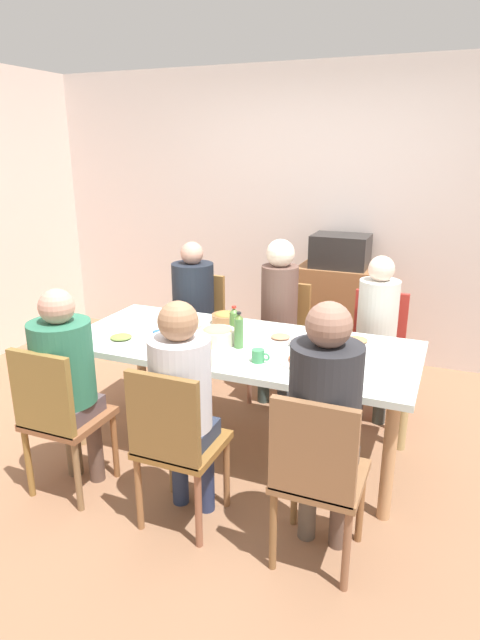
{
  "coord_description": "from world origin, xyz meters",
  "views": [
    {
      "loc": [
        1.19,
        -2.89,
        1.9
      ],
      "look_at": [
        0.0,
        0.0,
        0.88
      ],
      "focal_mm": 29.93,
      "sensor_mm": 36.0,
      "label": 1
    }
  ],
  "objects_px": {
    "person_0": "(279,308)",
    "chair_4": "(317,472)",
    "cup_5": "(325,339)",
    "plate_2": "(121,339)",
    "bowl_0": "(218,335)",
    "dining_table": "(240,353)",
    "person_4": "(325,412)",
    "person_3": "(182,394)",
    "cup_4": "(159,337)",
    "bowl_2": "(182,327)",
    "cup_2": "(297,341)",
    "plate_0": "(281,339)",
    "side_cabinet": "(337,316)",
    "person_2": "(377,325)",
    "microwave": "(340,251)",
    "cup_0": "(258,356)",
    "chair_0": "(282,334)",
    "bottle_0": "(206,351)",
    "person_5": "(193,301)",
    "chair_3": "(175,440)",
    "plate_3": "(357,342)",
    "cup_1": "(312,370)",
    "plate_1": "(299,361)",
    "person_1": "(65,372)",
    "chair_2": "(376,346)",
    "chair_1": "(58,413)",
    "chair_5": "(198,323)",
    "bottle_2": "(239,331)",
    "bowl_1": "(226,318)",
    "bottle_1": "(234,321)"
  },
  "relations": [
    {
      "from": "person_0",
      "to": "chair_4",
      "type": "relative_size",
      "value": 1.4
    },
    {
      "from": "person_0",
      "to": "cup_5",
      "type": "bearing_deg",
      "value": -50.45
    },
    {
      "from": "plate_2",
      "to": "bowl_0",
      "type": "height_order",
      "value": "bowl_0"
    },
    {
      "from": "dining_table",
      "to": "person_4",
      "type": "relative_size",
      "value": 1.69
    },
    {
      "from": "person_3",
      "to": "cup_4",
      "type": "height_order",
      "value": "person_3"
    },
    {
      "from": "bowl_2",
      "to": "cup_2",
      "type": "xyz_separation_m",
      "value": [
        0.78,
        0.04,
        -0.0
      ]
    },
    {
      "from": "person_0",
      "to": "cup_2",
      "type": "distance_m",
      "value": 0.78
    },
    {
      "from": "plate_0",
      "to": "side_cabinet",
      "type": "distance_m",
      "value": 1.56
    },
    {
      "from": "person_0",
      "to": "person_2",
      "type": "distance_m",
      "value": 0.73
    },
    {
      "from": "microwave",
      "to": "side_cabinet",
      "type": "bearing_deg",
      "value": 0.0
    },
    {
      "from": "bowl_2",
      "to": "cup_0",
      "type": "relative_size",
      "value": 2.5
    },
    {
      "from": "plate_2",
      "to": "person_3",
      "type": "bearing_deg",
      "value": -35.72
    },
    {
      "from": "chair_0",
      "to": "bottle_0",
      "type": "height_order",
      "value": "bottle_0"
    },
    {
      "from": "chair_0",
      "to": "person_5",
      "type": "relative_size",
      "value": 0.75
    },
    {
      "from": "chair_3",
      "to": "person_5",
      "type": "relative_size",
      "value": 0.75
    },
    {
      "from": "plate_0",
      "to": "side_cabinet",
      "type": "bearing_deg",
      "value": 88.81
    },
    {
      "from": "cup_4",
      "to": "plate_3",
      "type": "bearing_deg",
      "value": 21.03
    },
    {
      "from": "dining_table",
      "to": "chair_0",
      "type": "relative_size",
      "value": 2.42
    },
    {
      "from": "dining_table",
      "to": "person_0",
      "type": "height_order",
      "value": "person_0"
    },
    {
      "from": "chair_3",
      "to": "microwave",
      "type": "xyz_separation_m",
      "value": [
        0.25,
        2.52,
        0.53
      ]
    },
    {
      "from": "person_4",
      "to": "cup_1",
      "type": "bearing_deg",
      "value": 112.6
    },
    {
      "from": "plate_1",
      "to": "person_1",
      "type": "bearing_deg",
      "value": -153.04
    },
    {
      "from": "chair_2",
      "to": "bowl_2",
      "type": "bearing_deg",
      "value": -144.57
    },
    {
      "from": "chair_1",
      "to": "chair_5",
      "type": "xyz_separation_m",
      "value": [
        0.0,
        1.71,
        0.0
      ]
    },
    {
      "from": "person_2",
      "to": "plate_3",
      "type": "height_order",
      "value": "person_2"
    },
    {
      "from": "person_5",
      "to": "plate_2",
      "type": "bearing_deg",
      "value": -88.84
    },
    {
      "from": "plate_3",
      "to": "chair_0",
      "type": "bearing_deg",
      "value": 138.72
    },
    {
      "from": "plate_2",
      "to": "cup_4",
      "type": "xyz_separation_m",
      "value": [
        0.23,
        0.07,
        0.02
      ]
    },
    {
      "from": "chair_3",
      "to": "person_4",
      "type": "distance_m",
      "value": 0.77
    },
    {
      "from": "chair_1",
      "to": "cup_4",
      "type": "relative_size",
      "value": 8.26
    },
    {
      "from": "chair_1",
      "to": "person_1",
      "type": "bearing_deg",
      "value": 90.0
    },
    {
      "from": "cup_5",
      "to": "cup_2",
      "type": "bearing_deg",
      "value": -148.3
    },
    {
      "from": "chair_1",
      "to": "plate_0",
      "type": "bearing_deg",
      "value": 46.17
    },
    {
      "from": "chair_2",
      "to": "plate_2",
      "type": "distance_m",
      "value": 1.82
    },
    {
      "from": "person_4",
      "to": "bottle_2",
      "type": "xyz_separation_m",
      "value": [
        -0.7,
        0.69,
        0.07
      ]
    },
    {
      "from": "person_0",
      "to": "bottle_2",
      "type": "height_order",
      "value": "person_0"
    },
    {
      "from": "plate_2",
      "to": "microwave",
      "type": "relative_size",
      "value": 0.51
    },
    {
      "from": "person_2",
      "to": "cup_5",
      "type": "relative_size",
      "value": 10.37
    },
    {
      "from": "person_4",
      "to": "plate_0",
      "type": "xyz_separation_m",
      "value": [
        -0.5,
        0.9,
        -0.02
      ]
    },
    {
      "from": "bowl_1",
      "to": "cup_2",
      "type": "bearing_deg",
      "value": -23.14
    },
    {
      "from": "bowl_0",
      "to": "bowl_2",
      "type": "relative_size",
      "value": 0.82
    },
    {
      "from": "chair_4",
      "to": "cup_5",
      "type": "height_order",
      "value": "chair_4"
    },
    {
      "from": "plate_1",
      "to": "bowl_2",
      "type": "xyz_separation_m",
      "value": [
        -0.86,
        0.2,
        0.03
      ]
    },
    {
      "from": "plate_2",
      "to": "microwave",
      "type": "height_order",
      "value": "microwave"
    },
    {
      "from": "bottle_1",
      "to": "side_cabinet",
      "type": "height_order",
      "value": "bottle_1"
    },
    {
      "from": "plate_2",
      "to": "bowl_2",
      "type": "relative_size",
      "value": 0.9
    },
    {
      "from": "plate_2",
      "to": "bottle_2",
      "type": "relative_size",
      "value": 1.08
    },
    {
      "from": "chair_0",
      "to": "side_cabinet",
      "type": "distance_m",
      "value": 0.85
    },
    {
      "from": "chair_3",
      "to": "cup_1",
      "type": "relative_size",
      "value": 7.9
    },
    {
      "from": "plate_1",
      "to": "bowl_0",
      "type": "height_order",
      "value": "bowl_0"
    }
  ]
}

